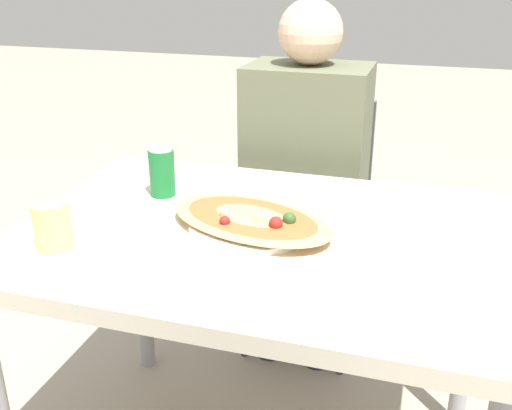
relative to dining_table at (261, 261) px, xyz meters
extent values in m
cube|color=beige|center=(0.00, 0.00, 0.06)|extent=(1.13, 0.80, 0.04)
cylinder|color=#99999E|center=(-0.51, 0.35, -0.31)|extent=(0.05, 0.05, 0.70)
cylinder|color=#99999E|center=(0.51, 0.35, -0.31)|extent=(0.05, 0.05, 0.70)
cube|color=#4C4C4C|center=(-0.03, 0.66, -0.22)|extent=(0.40, 0.40, 0.04)
cube|color=#4C4C4C|center=(-0.03, 0.85, 0.00)|extent=(0.38, 0.03, 0.41)
cylinder|color=#38383D|center=(0.14, 0.49, -0.45)|extent=(0.03, 0.03, 0.41)
cylinder|color=#38383D|center=(-0.20, 0.49, -0.45)|extent=(0.03, 0.03, 0.41)
cylinder|color=#38383D|center=(0.14, 0.83, -0.45)|extent=(0.03, 0.03, 0.41)
cylinder|color=#38383D|center=(-0.20, 0.83, -0.45)|extent=(0.03, 0.03, 0.41)
cylinder|color=#2D2D38|center=(0.05, 0.52, -0.43)|extent=(0.10, 0.10, 0.45)
cylinder|color=#2D2D38|center=(-0.12, 0.52, -0.43)|extent=(0.10, 0.10, 0.45)
cube|color=#60664C|center=(-0.03, 0.63, 0.07)|extent=(0.38, 0.26, 0.55)
sphere|color=beige|center=(-0.03, 0.63, 0.45)|extent=(0.20, 0.20, 0.20)
cylinder|color=white|center=(-0.02, 0.00, 0.09)|extent=(0.28, 0.28, 0.01)
ellipsoid|color=#E0AD66|center=(-0.02, 0.00, 0.10)|extent=(0.46, 0.35, 0.02)
ellipsoid|color=#D16033|center=(-0.02, 0.00, 0.11)|extent=(0.38, 0.29, 0.01)
sphere|color=beige|center=(0.00, -0.02, 0.12)|extent=(0.02, 0.02, 0.02)
sphere|color=beige|center=(-0.08, -0.01, 0.12)|extent=(0.03, 0.03, 0.03)
sphere|color=maroon|center=(-0.07, -0.06, 0.12)|extent=(0.02, 0.02, 0.02)
sphere|color=#335928|center=(0.07, -0.01, 0.12)|extent=(0.03, 0.03, 0.03)
sphere|color=maroon|center=(0.04, -0.04, 0.12)|extent=(0.03, 0.03, 0.03)
cylinder|color=#197233|center=(-0.31, 0.13, 0.14)|extent=(0.07, 0.07, 0.12)
cylinder|color=silver|center=(-0.31, 0.13, 0.20)|extent=(0.06, 0.06, 0.00)
cylinder|color=#E0DB7F|center=(-0.39, -0.22, 0.13)|extent=(0.08, 0.08, 0.10)
camera|label=1|loc=(0.35, -1.19, 0.65)|focal=42.00mm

